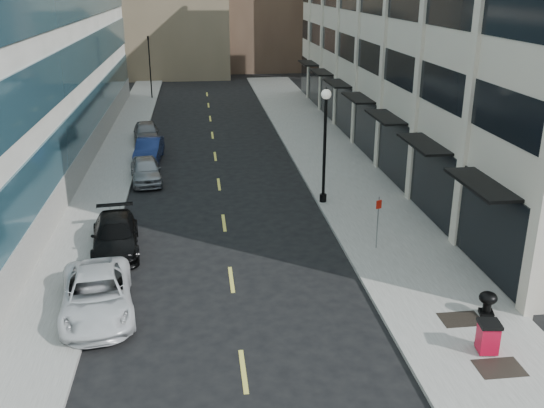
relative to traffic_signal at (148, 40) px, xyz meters
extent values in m
cube|color=gray|center=(13.00, -28.00, -5.64)|extent=(5.00, 80.00, 0.15)
cube|color=gray|center=(-1.00, -28.00, -5.64)|extent=(3.00, 80.00, 0.15)
cube|color=beige|center=(22.50, -21.00, 3.28)|extent=(14.00, 46.00, 18.00)
cube|color=black|center=(15.52, -21.00, -3.72)|extent=(0.18, 46.00, 3.60)
cube|color=black|center=(15.53, -21.00, 0.78)|extent=(0.12, 46.00, 1.80)
cube|color=beige|center=(15.50, -38.00, 3.28)|extent=(0.35, 0.60, 18.00)
cube|color=beige|center=(15.50, -32.00, 3.28)|extent=(0.35, 0.60, 18.00)
cube|color=beige|center=(15.50, -26.00, 3.28)|extent=(0.35, 0.60, 18.00)
cube|color=beige|center=(15.50, -20.00, 3.28)|extent=(0.35, 0.60, 18.00)
cube|color=beige|center=(15.50, -14.00, 3.28)|extent=(0.35, 0.60, 18.00)
cube|color=beige|center=(15.50, -8.00, 3.28)|extent=(0.35, 0.60, 18.00)
cube|color=beige|center=(15.50, -2.00, 3.28)|extent=(0.35, 0.60, 18.00)
cube|color=black|center=(14.85, -41.00, -1.82)|extent=(1.30, 4.00, 0.12)
cube|color=black|center=(14.85, -35.00, -1.82)|extent=(1.30, 4.00, 0.12)
cube|color=black|center=(14.85, -29.00, -1.82)|extent=(1.30, 4.00, 0.12)
cube|color=black|center=(14.85, -23.00, -1.82)|extent=(1.30, 4.00, 0.12)
cube|color=black|center=(14.85, -17.00, -1.82)|extent=(1.30, 4.00, 0.12)
cube|color=black|center=(14.85, -11.00, -1.82)|extent=(1.30, 4.00, 0.12)
cube|color=black|center=(14.85, -5.00, -1.82)|extent=(1.30, 4.00, 0.12)
cube|color=gray|center=(-2.46, -21.00, -4.82)|extent=(0.20, 46.00, 1.80)
cube|color=#274D5B|center=(-2.47, -21.00, -2.72)|extent=(0.14, 45.60, 2.40)
cube|color=#274D5B|center=(-2.47, -21.00, 0.78)|extent=(0.14, 45.60, 2.40)
cube|color=black|center=(13.10, -47.00, -5.56)|extent=(1.40, 1.00, 0.01)
cube|color=black|center=(13.10, -44.20, -5.56)|extent=(1.40, 1.00, 0.01)
cube|color=#D8CC4C|center=(5.50, -46.00, -5.71)|extent=(0.15, 2.20, 0.01)
cube|color=#D8CC4C|center=(5.50, -40.00, -5.71)|extent=(0.15, 2.20, 0.01)
cube|color=#D8CC4C|center=(5.50, -34.00, -5.71)|extent=(0.15, 2.20, 0.01)
cube|color=#D8CC4C|center=(5.50, -28.00, -5.71)|extent=(0.15, 2.20, 0.01)
cube|color=#D8CC4C|center=(5.50, -22.00, -5.71)|extent=(0.15, 2.20, 0.01)
cube|color=#D8CC4C|center=(5.50, -16.00, -5.71)|extent=(0.15, 2.20, 0.01)
cube|color=#D8CC4C|center=(5.50, -10.00, -5.71)|extent=(0.15, 2.20, 0.01)
cube|color=#D8CC4C|center=(5.50, -4.00, -5.71)|extent=(0.15, 2.20, 0.01)
cube|color=#D8CC4C|center=(5.50, 2.00, -5.71)|extent=(0.15, 2.20, 0.01)
cylinder|color=black|center=(0.00, 0.00, -2.72)|extent=(0.12, 0.12, 6.00)
imported|color=black|center=(0.00, 0.00, 0.27)|extent=(0.66, 0.66, 1.98)
imported|color=silver|center=(0.70, -42.00, -4.99)|extent=(3.12, 5.53, 1.46)
imported|color=black|center=(0.70, -36.61, -5.02)|extent=(2.46, 5.00, 1.40)
imported|color=gray|center=(1.32, -27.00, -5.00)|extent=(2.23, 4.40, 1.44)
imported|color=navy|center=(1.20, -22.37, -5.00)|extent=(1.82, 4.44, 1.43)
imported|color=slate|center=(0.70, -17.63, -4.96)|extent=(2.23, 4.60, 1.51)
cube|color=#B80C28|center=(13.08, -46.15, -5.06)|extent=(0.64, 0.64, 0.93)
cube|color=black|center=(13.08, -46.15, -4.57)|extent=(0.73, 0.73, 0.11)
cylinder|color=black|center=(12.89, -45.84, -5.47)|extent=(0.06, 0.20, 0.20)
cylinder|color=black|center=(13.26, -45.84, -5.47)|extent=(0.06, 0.20, 0.20)
cylinder|color=black|center=(10.80, -32.00, -5.36)|extent=(0.36, 0.36, 0.41)
cylinder|color=black|center=(10.80, -32.00, -2.72)|extent=(0.16, 0.16, 5.23)
sphere|color=silver|center=(10.80, -32.00, 0.07)|extent=(0.50, 0.50, 0.50)
cone|color=black|center=(10.80, -32.00, 0.35)|extent=(0.14, 0.14, 0.20)
cylinder|color=slate|center=(11.90, -38.07, -4.39)|extent=(0.04, 0.04, 2.35)
cube|color=#B2180B|center=(11.90, -38.09, -3.56)|extent=(0.26, 0.14, 0.37)
cube|color=black|center=(14.10, -44.00, -5.50)|extent=(0.57, 0.57, 0.13)
cylinder|color=black|center=(14.10, -44.00, -5.23)|extent=(0.29, 0.29, 0.45)
ellipsoid|color=black|center=(14.10, -44.00, -4.92)|extent=(0.63, 0.63, 0.44)
camera|label=1|loc=(4.47, -61.33, 5.28)|focal=40.00mm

